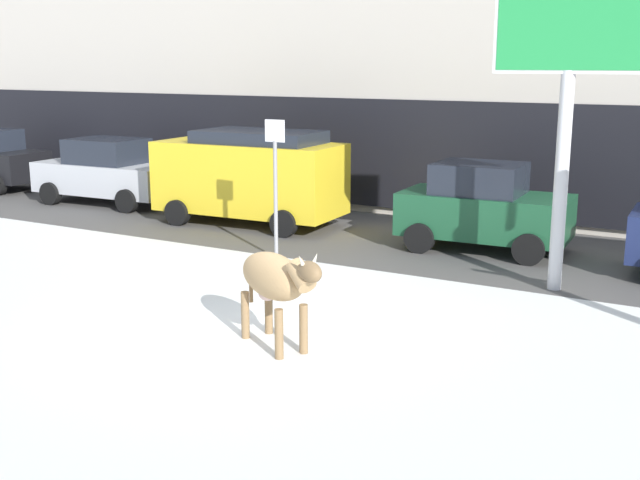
{
  "coord_description": "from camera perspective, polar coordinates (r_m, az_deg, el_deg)",
  "views": [
    {
      "loc": [
        6.57,
        -9.11,
        3.94
      ],
      "look_at": [
        0.38,
        1.83,
        1.1
      ],
      "focal_mm": 44.42,
      "sensor_mm": 36.0,
      "label": 1
    }
  ],
  "objects": [
    {
      "name": "car_darkgreen_hatchback",
      "position": [
        17.1,
        11.69,
        2.32
      ],
      "size": [
        3.58,
        2.06,
        1.86
      ],
      "color": "#194C2D",
      "rests_on": "ground"
    },
    {
      "name": "ground_plane",
      "position": [
        11.9,
        -5.98,
        -6.67
      ],
      "size": [
        120.0,
        120.0,
        0.0
      ],
      "primitive_type": "plane",
      "color": "white"
    },
    {
      "name": "car_silver_sedan",
      "position": [
        23.11,
        -15.0,
        4.76
      ],
      "size": [
        4.28,
        2.14,
        1.84
      ],
      "color": "#B7BABF",
      "rests_on": "ground"
    },
    {
      "name": "road_strip",
      "position": [
        17.9,
        7.23,
        -0.07
      ],
      "size": [
        60.0,
        5.6,
        0.01
      ],
      "primitive_type": "cube",
      "color": "#514F4C",
      "rests_on": "ground"
    },
    {
      "name": "street_sign",
      "position": [
        15.94,
        -3.23,
        4.52
      ],
      "size": [
        0.44,
        0.08,
        2.82
      ],
      "color": "gray",
      "rests_on": "ground"
    },
    {
      "name": "pedestrian_near_billboard",
      "position": [
        24.46,
        -7.12,
        5.45
      ],
      "size": [
        0.36,
        0.24,
        1.73
      ],
      "color": "#282833",
      "rests_on": "ground"
    },
    {
      "name": "cow_tan",
      "position": [
        11.0,
        -3.22,
        -2.83
      ],
      "size": [
        1.87,
        1.25,
        1.54
      ],
      "color": "tan",
      "rests_on": "ground"
    },
    {
      "name": "car_yellow_van",
      "position": [
        19.5,
        -5.06,
        4.73
      ],
      "size": [
        4.68,
        2.29,
        2.32
      ],
      "color": "gold",
      "rests_on": "ground"
    },
    {
      "name": "billboard",
      "position": [
        14.11,
        17.61,
        13.68
      ],
      "size": [
        2.53,
        0.34,
        5.56
      ],
      "color": "silver",
      "rests_on": "ground"
    }
  ]
}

